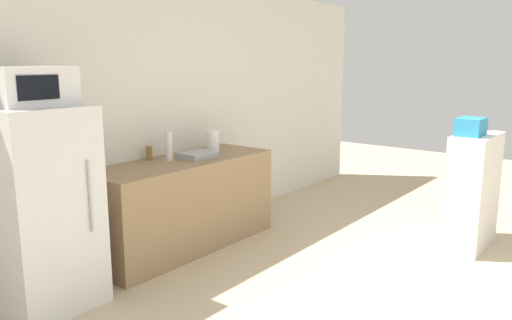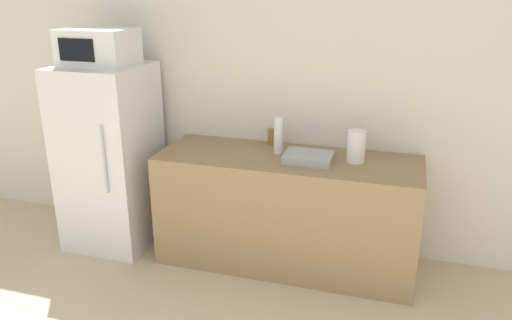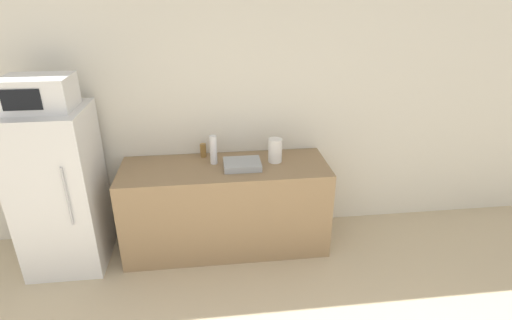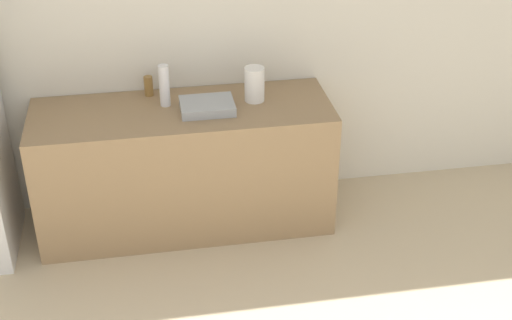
# 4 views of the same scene
# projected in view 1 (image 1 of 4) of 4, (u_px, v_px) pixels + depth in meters

# --- Properties ---
(wall_back) EXTENTS (8.00, 0.06, 2.60)m
(wall_back) POSITION_uv_depth(u_px,v_px,m) (135.00, 114.00, 4.71)
(wall_back) COLOR silver
(wall_back) RESTS_ON ground_plane
(refrigerator) EXTENTS (0.66, 0.69, 1.49)m
(refrigerator) POSITION_uv_depth(u_px,v_px,m) (41.00, 209.00, 3.61)
(refrigerator) COLOR silver
(refrigerator) RESTS_ON ground_plane
(microwave) EXTENTS (0.52, 0.40, 0.27)m
(microwave) POSITION_uv_depth(u_px,v_px,m) (31.00, 86.00, 3.44)
(microwave) COLOR white
(microwave) RESTS_ON refrigerator
(counter) EXTENTS (1.94, 0.67, 0.87)m
(counter) POSITION_uv_depth(u_px,v_px,m) (184.00, 204.00, 4.84)
(counter) COLOR #937551
(counter) RESTS_ON ground_plane
(sink_basin) EXTENTS (0.34, 0.26, 0.06)m
(sink_basin) POSITION_uv_depth(u_px,v_px,m) (198.00, 155.00, 4.85)
(sink_basin) COLOR #9EA3A8
(sink_basin) RESTS_ON counter
(bottle_tall) EXTENTS (0.07, 0.07, 0.28)m
(bottle_tall) POSITION_uv_depth(u_px,v_px,m) (169.00, 146.00, 4.70)
(bottle_tall) COLOR silver
(bottle_tall) RESTS_ON counter
(bottle_short) EXTENTS (0.06, 0.06, 0.13)m
(bottle_short) POSITION_uv_depth(u_px,v_px,m) (149.00, 153.00, 4.74)
(bottle_short) COLOR olive
(bottle_short) RESTS_ON counter
(shelf_cabinet) EXTENTS (0.76, 0.33, 1.11)m
(shelf_cabinet) POSITION_uv_depth(u_px,v_px,m) (473.00, 191.00, 4.84)
(shelf_cabinet) COLOR white
(shelf_cabinet) RESTS_ON ground_plane
(basket) EXTENTS (0.30, 0.22, 0.17)m
(basket) POSITION_uv_depth(u_px,v_px,m) (471.00, 127.00, 4.62)
(basket) COLOR #2D8EC6
(basket) RESTS_ON shelf_cabinet
(jar) EXTENTS (0.06, 0.06, 0.09)m
(jar) POSITION_uv_depth(u_px,v_px,m) (485.00, 126.00, 5.00)
(jar) COLOR red
(jar) RESTS_ON shelf_cabinet
(paper_towel_roll) EXTENTS (0.13, 0.13, 0.23)m
(paper_towel_roll) POSITION_uv_depth(u_px,v_px,m) (213.00, 141.00, 5.14)
(paper_towel_roll) COLOR white
(paper_towel_roll) RESTS_ON counter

